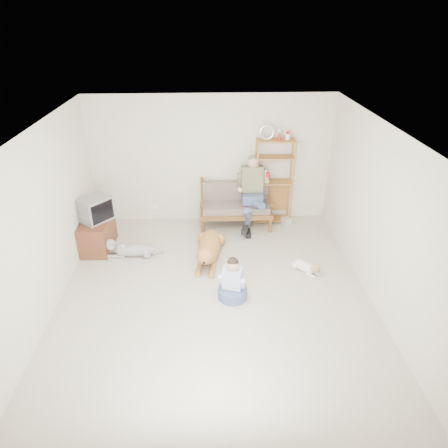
{
  "coord_description": "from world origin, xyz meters",
  "views": [
    {
      "loc": [
        -0.08,
        -5.19,
        4.12
      ],
      "look_at": [
        0.19,
        1.0,
        0.78
      ],
      "focal_mm": 32.0,
      "sensor_mm": 36.0,
      "label": 1
    }
  ],
  "objects_px": {
    "loveseat": "(236,204)",
    "etagere": "(274,181)",
    "golden_retriever": "(209,249)",
    "tv_stand": "(97,234)"
  },
  "relations": [
    {
      "from": "tv_stand",
      "to": "golden_retriever",
      "type": "xyz_separation_m",
      "value": [
        2.13,
        -0.47,
        -0.1
      ]
    },
    {
      "from": "tv_stand",
      "to": "golden_retriever",
      "type": "relative_size",
      "value": 0.55
    },
    {
      "from": "etagere",
      "to": "tv_stand",
      "type": "relative_size",
      "value": 2.32
    },
    {
      "from": "loveseat",
      "to": "golden_retriever",
      "type": "height_order",
      "value": "loveseat"
    },
    {
      "from": "loveseat",
      "to": "golden_retriever",
      "type": "relative_size",
      "value": 0.9
    },
    {
      "from": "etagere",
      "to": "golden_retriever",
      "type": "xyz_separation_m",
      "value": [
        -1.39,
        -1.45,
        -0.73
      ]
    },
    {
      "from": "loveseat",
      "to": "tv_stand",
      "type": "distance_m",
      "value": 2.86
    },
    {
      "from": "tv_stand",
      "to": "golden_retriever",
      "type": "height_order",
      "value": "tv_stand"
    },
    {
      "from": "etagere",
      "to": "tv_stand",
      "type": "bearing_deg",
      "value": -164.45
    },
    {
      "from": "loveseat",
      "to": "etagere",
      "type": "bearing_deg",
      "value": 9.89
    }
  ]
}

